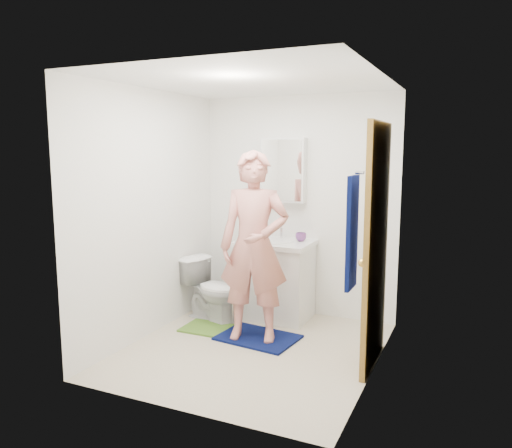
{
  "coord_description": "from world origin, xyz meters",
  "views": [
    {
      "loc": [
        1.83,
        -3.97,
        1.83
      ],
      "look_at": [
        -0.08,
        0.25,
        1.13
      ],
      "focal_mm": 35.0,
      "sensor_mm": 36.0,
      "label": 1
    }
  ],
  "objects_px": {
    "man": "(254,246)",
    "soap_dispenser": "(261,232)",
    "vanity_cabinet": "(275,282)",
    "toothbrush_cup": "(301,237)",
    "toilet": "(212,289)",
    "towel": "(352,233)",
    "medicine_cabinet": "(283,170)"
  },
  "relations": [
    {
      "from": "man",
      "to": "soap_dispenser",
      "type": "bearing_deg",
      "value": 94.82
    },
    {
      "from": "vanity_cabinet",
      "to": "toothbrush_cup",
      "type": "height_order",
      "value": "toothbrush_cup"
    },
    {
      "from": "toothbrush_cup",
      "to": "man",
      "type": "relative_size",
      "value": 0.06
    },
    {
      "from": "soap_dispenser",
      "to": "man",
      "type": "xyz_separation_m",
      "value": [
        0.23,
        -0.69,
        -0.02
      ]
    },
    {
      "from": "man",
      "to": "toothbrush_cup",
      "type": "bearing_deg",
      "value": 63.61
    },
    {
      "from": "toilet",
      "to": "soap_dispenser",
      "type": "bearing_deg",
      "value": -36.7
    },
    {
      "from": "towel",
      "to": "toothbrush_cup",
      "type": "height_order",
      "value": "towel"
    },
    {
      "from": "vanity_cabinet",
      "to": "soap_dispenser",
      "type": "bearing_deg",
      "value": -175.01
    },
    {
      "from": "towel",
      "to": "soap_dispenser",
      "type": "relative_size",
      "value": 4.59
    },
    {
      "from": "medicine_cabinet",
      "to": "man",
      "type": "relative_size",
      "value": 0.39
    },
    {
      "from": "soap_dispenser",
      "to": "toothbrush_cup",
      "type": "distance_m",
      "value": 0.43
    },
    {
      "from": "soap_dispenser",
      "to": "toothbrush_cup",
      "type": "relative_size",
      "value": 1.5
    },
    {
      "from": "vanity_cabinet",
      "to": "soap_dispenser",
      "type": "xyz_separation_m",
      "value": [
        -0.16,
        -0.01,
        0.54
      ]
    },
    {
      "from": "vanity_cabinet",
      "to": "toothbrush_cup",
      "type": "relative_size",
      "value": 6.9
    },
    {
      "from": "medicine_cabinet",
      "to": "toilet",
      "type": "distance_m",
      "value": 1.51
    },
    {
      "from": "toilet",
      "to": "man",
      "type": "distance_m",
      "value": 0.95
    },
    {
      "from": "vanity_cabinet",
      "to": "medicine_cabinet",
      "type": "relative_size",
      "value": 1.14
    },
    {
      "from": "medicine_cabinet",
      "to": "toothbrush_cup",
      "type": "distance_m",
      "value": 0.76
    },
    {
      "from": "toilet",
      "to": "man",
      "type": "xyz_separation_m",
      "value": [
        0.66,
        -0.36,
        0.59
      ]
    },
    {
      "from": "towel",
      "to": "medicine_cabinet",
      "type": "bearing_deg",
      "value": 124.61
    },
    {
      "from": "medicine_cabinet",
      "to": "towel",
      "type": "bearing_deg",
      "value": -55.39
    },
    {
      "from": "towel",
      "to": "toothbrush_cup",
      "type": "relative_size",
      "value": 6.9
    },
    {
      "from": "medicine_cabinet",
      "to": "towel",
      "type": "xyz_separation_m",
      "value": [
        1.18,
        -1.71,
        -0.35
      ]
    },
    {
      "from": "towel",
      "to": "toilet",
      "type": "xyz_separation_m",
      "value": [
        -1.77,
        1.14,
        -0.92
      ]
    },
    {
      "from": "vanity_cabinet",
      "to": "toilet",
      "type": "height_order",
      "value": "vanity_cabinet"
    },
    {
      "from": "vanity_cabinet",
      "to": "toilet",
      "type": "distance_m",
      "value": 0.69
    },
    {
      "from": "medicine_cabinet",
      "to": "soap_dispenser",
      "type": "xyz_separation_m",
      "value": [
        -0.16,
        -0.24,
        -0.66
      ]
    },
    {
      "from": "vanity_cabinet",
      "to": "towel",
      "type": "height_order",
      "value": "towel"
    },
    {
      "from": "vanity_cabinet",
      "to": "medicine_cabinet",
      "type": "distance_m",
      "value": 1.22
    },
    {
      "from": "towel",
      "to": "toilet",
      "type": "height_order",
      "value": "towel"
    },
    {
      "from": "towel",
      "to": "toilet",
      "type": "relative_size",
      "value": 1.2
    },
    {
      "from": "medicine_cabinet",
      "to": "toilet",
      "type": "xyz_separation_m",
      "value": [
        -0.59,
        -0.57,
        -1.27
      ]
    }
  ]
}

